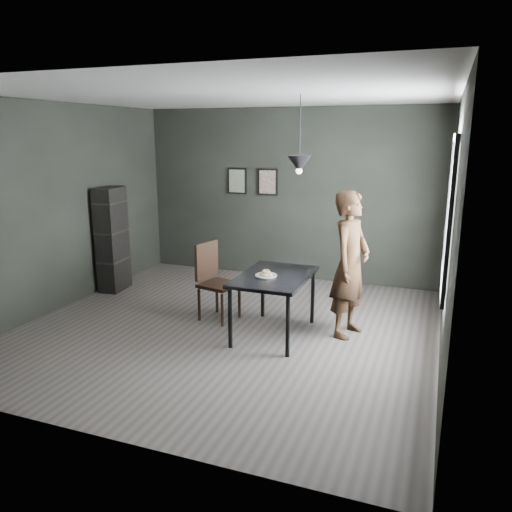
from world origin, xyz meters
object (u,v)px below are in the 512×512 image
(white_plate, at_px, (266,276))
(shelf_unit, at_px, (112,239))
(cafe_table, at_px, (274,281))
(pendant_lamp, at_px, (299,164))
(woman, at_px, (350,264))
(wood_chair, at_px, (213,276))

(white_plate, xyz_separation_m, shelf_unit, (-2.85, 0.95, 0.04))
(cafe_table, bearing_deg, shelf_unit, 163.62)
(cafe_table, relative_size, pendant_lamp, 1.39)
(woman, xyz_separation_m, wood_chair, (-1.76, -0.07, -0.30))
(wood_chair, xyz_separation_m, pendant_lamp, (1.17, -0.16, 1.48))
(cafe_table, relative_size, wood_chair, 1.19)
(white_plate, distance_m, wood_chair, 0.94)
(cafe_table, xyz_separation_m, shelf_unit, (-2.92, 0.86, 0.13))
(shelf_unit, relative_size, pendant_lamp, 1.85)
(woman, height_order, wood_chair, woman)
(cafe_table, bearing_deg, pendant_lamp, 21.80)
(cafe_table, bearing_deg, woman, 21.80)
(wood_chair, relative_size, shelf_unit, 0.63)
(wood_chair, distance_m, pendant_lamp, 1.89)
(pendant_lamp, bearing_deg, cafe_table, -158.20)
(wood_chair, height_order, pendant_lamp, pendant_lamp)
(pendant_lamp, bearing_deg, woman, 21.79)
(woman, distance_m, shelf_unit, 3.79)
(white_plate, bearing_deg, pendant_lamp, 30.55)
(cafe_table, relative_size, white_plate, 5.22)
(shelf_unit, bearing_deg, pendant_lamp, -20.17)
(wood_chair, xyz_separation_m, shelf_unit, (-2.00, 0.59, 0.22))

